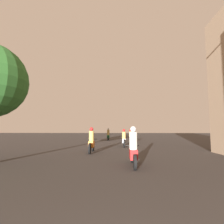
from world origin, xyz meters
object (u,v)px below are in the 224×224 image
Objects in this scene: motorcycle_silver at (124,139)px; motorcycle_orange at (92,142)px; motorcycle_black at (131,137)px; motorcycle_green at (108,135)px; motorcycle_red at (133,150)px.

motorcycle_orange is at bearing -115.12° from motorcycle_silver.
motorcycle_black is 4.73m from motorcycle_green.
motorcycle_red is 1.06× the size of motorcycle_green.
motorcycle_orange is at bearing 114.78° from motorcycle_red.
motorcycle_red is at bearing -89.25° from motorcycle_green.
motorcycle_orange reaches higher than motorcycle_black.
motorcycle_silver is 7.86m from motorcycle_green.
motorcycle_black is (0.68, 11.49, -0.06)m from motorcycle_red.
motorcycle_green is at bearing 108.45° from motorcycle_silver.
motorcycle_orange reaches higher than motorcycle_silver.
motorcycle_green reaches higher than motorcycle_silver.
motorcycle_green is at bearing 91.04° from motorcycle_red.
motorcycle_orange is 4.41m from motorcycle_silver.
motorcycle_orange is 11.47m from motorcycle_green.
motorcycle_black is 1.01× the size of motorcycle_green.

